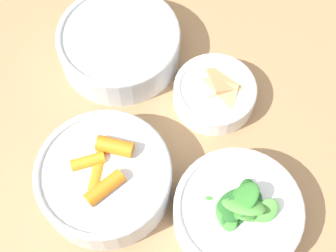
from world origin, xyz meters
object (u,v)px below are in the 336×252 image
object	(u,v)px
bowl_beans_hotdog	(120,45)
bowl_cookies	(215,92)
bowl_carrots	(105,177)
bowl_greens	(238,212)

from	to	relation	value
bowl_beans_hotdog	bowl_cookies	distance (m)	0.16
bowl_cookies	bowl_carrots	bearing A→B (deg)	128.62
bowl_carrots	bowl_cookies	xyz separation A→B (m)	(0.13, -0.16, -0.01)
bowl_carrots	bowl_greens	size ratio (longest dim) A/B	1.08
bowl_carrots	bowl_beans_hotdog	size ratio (longest dim) A/B	0.95
bowl_greens	bowl_cookies	bearing A→B (deg)	3.32
bowl_greens	bowl_carrots	bearing A→B (deg)	72.07
bowl_greens	bowl_cookies	xyz separation A→B (m)	(0.18, 0.01, -0.01)
bowl_carrots	bowl_cookies	size ratio (longest dim) A/B	1.47
bowl_beans_hotdog	bowl_carrots	bearing A→B (deg)	174.42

